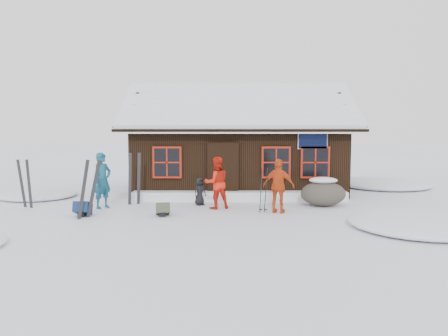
{
  "coord_description": "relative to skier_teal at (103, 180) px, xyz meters",
  "views": [
    {
      "loc": [
        0.96,
        -13.12,
        2.57
      ],
      "look_at": [
        0.94,
        0.77,
        1.3
      ],
      "focal_mm": 35.0,
      "sensor_mm": 36.0,
      "label": 1
    }
  ],
  "objects": [
    {
      "name": "ground",
      "position": [
        2.96,
        -0.77,
        -0.9
      ],
      "size": [
        120.0,
        120.0,
        0.0
      ],
      "primitive_type": "plane",
      "color": "white",
      "rests_on": "ground"
    },
    {
      "name": "mountain_hut",
      "position": [
        4.46,
        4.21,
        0.68
      ],
      "size": [
        8.9,
        6.09,
        4.42
      ],
      "color": "black",
      "rests_on": "ground"
    },
    {
      "name": "snow_drift",
      "position": [
        4.46,
        1.48,
        -0.72
      ],
      "size": [
        7.6,
        0.6,
        0.35
      ],
      "primitive_type": "cube",
      "color": "white",
      "rests_on": "ground"
    },
    {
      "name": "snow_mounds",
      "position": [
        4.61,
        1.09,
        -0.9
      ],
      "size": [
        20.6,
        13.2,
        0.48
      ],
      "color": "white",
      "rests_on": "ground"
    },
    {
      "name": "skier_teal",
      "position": [
        0.0,
        0.0,
        0.0
      ],
      "size": [
        0.72,
        0.78,
        1.79
      ],
      "primitive_type": "imported",
      "rotation": [
        0.0,
        0.0,
        0.98
      ],
      "color": "navy",
      "rests_on": "ground"
    },
    {
      "name": "skier_orange_left",
      "position": [
        3.66,
        -0.08,
        -0.06
      ],
      "size": [
        0.97,
        0.86,
        1.67
      ],
      "primitive_type": "imported",
      "rotation": [
        0.0,
        0.0,
        3.47
      ],
      "color": "red",
      "rests_on": "ground"
    },
    {
      "name": "skier_orange_right",
      "position": [
        5.56,
        -0.81,
        -0.07
      ],
      "size": [
        1.05,
        0.75,
        1.65
      ],
      "primitive_type": "imported",
      "rotation": [
        0.0,
        0.0,
        2.74
      ],
      "color": "#CD4215",
      "rests_on": "ground"
    },
    {
      "name": "skier_crouched",
      "position": [
        3.09,
        0.56,
        -0.44
      ],
      "size": [
        0.53,
        0.52,
        0.92
      ],
      "primitive_type": "imported",
      "rotation": [
        0.0,
        0.0,
        0.71
      ],
      "color": "black",
      "rests_on": "ground"
    },
    {
      "name": "boulder",
      "position": [
        7.18,
        0.39,
        -0.46
      ],
      "size": [
        1.48,
        1.11,
        0.86
      ],
      "color": "#534C42",
      "rests_on": "ground"
    },
    {
      "name": "ski_pair_left",
      "position": [
        0.02,
        -1.5,
        -0.07
      ],
      "size": [
        0.64,
        0.39,
        1.73
      ],
      "rotation": [
        0.0,
        0.0,
        0.52
      ],
      "color": "black",
      "rests_on": "ground"
    },
    {
      "name": "ski_pair_mid",
      "position": [
        -2.54,
        0.12,
        -0.14
      ],
      "size": [
        0.51,
        0.16,
        1.62
      ],
      "rotation": [
        0.0,
        0.0,
        -0.17
      ],
      "color": "black",
      "rests_on": "ground"
    },
    {
      "name": "ski_pair_right",
      "position": [
        0.87,
        0.72,
        -0.05
      ],
      "size": [
        0.44,
        0.17,
        1.79
      ],
      "rotation": [
        0.0,
        0.0,
        0.3
      ],
      "color": "black",
      "rests_on": "ground"
    },
    {
      "name": "ski_poles",
      "position": [
        5.11,
        -0.66,
        -0.23
      ],
      "size": [
        0.25,
        0.12,
        1.41
      ],
      "color": "black",
      "rests_on": "ground"
    },
    {
      "name": "backpack_blue",
      "position": [
        -0.25,
        -1.24,
        -0.74
      ],
      "size": [
        0.45,
        0.59,
        0.31
      ],
      "primitive_type": "cube",
      "rotation": [
        0.0,
        0.0,
        0.03
      ],
      "color": "navy",
      "rests_on": "ground"
    },
    {
      "name": "backpack_olive",
      "position": [
        2.11,
        -1.25,
        -0.75
      ],
      "size": [
        0.48,
        0.59,
        0.29
      ],
      "primitive_type": "cube",
      "rotation": [
        0.0,
        0.0,
        0.18
      ],
      "color": "#404430",
      "rests_on": "ground"
    }
  ]
}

